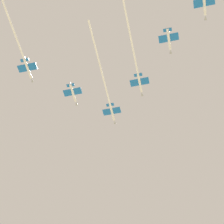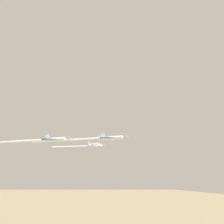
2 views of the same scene
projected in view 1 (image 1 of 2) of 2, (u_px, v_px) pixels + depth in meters
The scene contains 6 objects.
jet_lead at pixel (106, 87), 200.15m from camera, with size 9.49×59.82×2.78m.
jet_port_inner at pixel (73, 93), 203.66m from camera, with size 9.49×13.21×2.78m.
jet_starboard_inner at pixel (135, 57), 189.51m from camera, with size 9.49×56.98×2.78m.
jet_port_outer at pixel (20, 48), 186.97m from camera, with size 9.49×48.35×2.78m.
jet_starboard_outer at pixel (169, 40), 186.89m from camera, with size 9.49×13.21×2.78m.
jet_port_trail at pixel (204, 4), 174.83m from camera, with size 9.49×13.21×2.78m.
Camera 1 is at (-13.51, 96.72, 2.11)m, focal length 63.25 mm.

